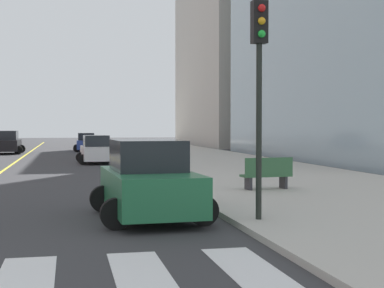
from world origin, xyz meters
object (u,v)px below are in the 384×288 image
at_px(car_green_second, 149,182).
at_px(car_white_fifth, 96,150).
at_px(car_blue_third, 86,143).
at_px(car_black_fourth, 7,143).
at_px(park_bench, 267,174).
at_px(fire_hydrant, 156,159).
at_px(traffic_light_near_corner, 259,67).

bearing_deg(car_green_second, car_white_fifth, -91.89).
distance_m(car_blue_third, car_black_fourth, 7.42).
relative_size(park_bench, fire_hydrant, 2.07).
relative_size(car_blue_third, traffic_light_near_corner, 0.74).
bearing_deg(car_white_fifth, fire_hydrant, 112.09).
bearing_deg(traffic_light_near_corner, car_green_second, -34.66).
distance_m(car_blue_third, park_bench, 35.37).
bearing_deg(car_black_fourth, car_green_second, -78.50).
xyz_separation_m(car_white_fifth, fire_hydrant, (2.84, -6.30, -0.25)).
distance_m(car_black_fourth, car_white_fifth, 15.60).
xyz_separation_m(car_blue_third, fire_hydrant, (2.96, -23.61, -0.21)).
bearing_deg(car_green_second, fire_hydrant, -101.82).
height_order(traffic_light_near_corner, park_bench, traffic_light_near_corner).
bearing_deg(park_bench, car_green_second, 127.10).
bearing_deg(car_blue_third, car_black_fourth, 26.76).
xyz_separation_m(car_green_second, car_black_fourth, (-7.06, 36.14, -0.03)).
height_order(car_green_second, traffic_light_near_corner, traffic_light_near_corner).
distance_m(car_black_fourth, fire_hydrant, 22.50).
distance_m(traffic_light_near_corner, park_bench, 7.22).
distance_m(car_green_second, car_white_fifth, 22.09).
xyz_separation_m(car_black_fourth, traffic_light_near_corner, (9.47, -37.80, 2.86)).
distance_m(car_blue_third, fire_hydrant, 23.80).
bearing_deg(car_black_fourth, park_bench, -69.08).
bearing_deg(fire_hydrant, traffic_light_near_corner, -90.49).
height_order(car_green_second, park_bench, car_green_second).
bearing_deg(car_white_fifth, park_bench, 103.81).
distance_m(car_green_second, car_black_fourth, 36.82).
height_order(car_white_fifth, park_bench, car_white_fifth).
relative_size(car_blue_third, park_bench, 2.06).
distance_m(traffic_light_near_corner, fire_hydrant, 17.75).
xyz_separation_m(car_green_second, car_white_fifth, (-0.28, 22.09, -0.11)).
bearing_deg(traffic_light_near_corner, car_white_fifth, -83.54).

